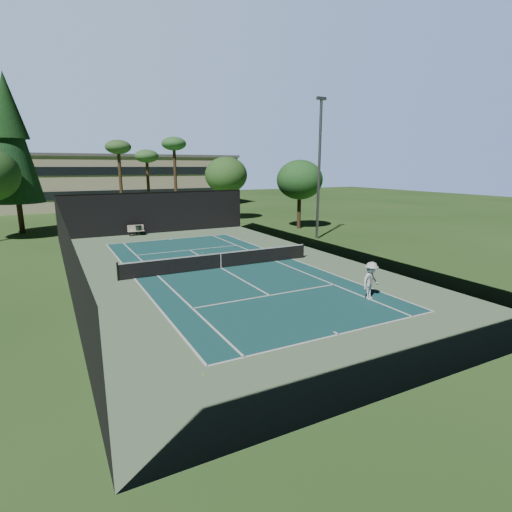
{
  "coord_description": "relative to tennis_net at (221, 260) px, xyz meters",
  "views": [
    {
      "loc": [
        -9.63,
        -23.28,
        6.44
      ],
      "look_at": [
        1.0,
        -3.0,
        1.3
      ],
      "focal_mm": 28.0,
      "sensor_mm": 36.0,
      "label": 1
    }
  ],
  "objects": [
    {
      "name": "palm_a",
      "position": [
        -2.0,
        24.0,
        7.63
      ],
      "size": [
        2.8,
        2.8,
        9.32
      ],
      "color": "#4B3420",
      "rests_on": "ground"
    },
    {
      "name": "trash_bin",
      "position": [
        -2.07,
        15.42,
        -0.08
      ],
      "size": [
        0.56,
        0.56,
        0.95
      ],
      "color": "black",
      "rests_on": "ground"
    },
    {
      "name": "fence",
      "position": [
        0.0,
        0.06,
        1.45
      ],
      "size": [
        18.04,
        32.05,
        4.03
      ],
      "color": "black",
      "rests_on": "ground"
    },
    {
      "name": "palm_b",
      "position": [
        1.5,
        26.0,
        6.8
      ],
      "size": [
        2.8,
        2.8,
        8.42
      ],
      "color": "#49311F",
      "rests_on": "ground"
    },
    {
      "name": "ground",
      "position": [
        0.0,
        0.0,
        -0.56
      ],
      "size": [
        160.0,
        160.0,
        0.0
      ],
      "primitive_type": "plane",
      "color": "#2D5620",
      "rests_on": "ground"
    },
    {
      "name": "tennis_ball_a",
      "position": [
        -5.76,
        -12.34,
        -0.53
      ],
      "size": [
        0.06,
        0.06,
        0.06
      ],
      "primitive_type": "sphere",
      "color": "#C6DC32",
      "rests_on": "ground"
    },
    {
      "name": "tennis_ball_c",
      "position": [
        0.5,
        4.84,
        -0.52
      ],
      "size": [
        0.07,
        0.07,
        0.07
      ],
      "primitive_type": "sphere",
      "color": "#D5E935",
      "rests_on": "ground"
    },
    {
      "name": "court_lines",
      "position": [
        0.0,
        0.0,
        -0.54
      ],
      "size": [
        11.07,
        23.87,
        0.01
      ],
      "color": "white",
      "rests_on": "ground"
    },
    {
      "name": "pine_tree",
      "position": [
        -12.0,
        22.0,
        9.0
      ],
      "size": [
        4.8,
        4.8,
        15.0
      ],
      "color": "#432A1C",
      "rests_on": "ground"
    },
    {
      "name": "apron_slab",
      "position": [
        0.0,
        0.0,
        -0.55
      ],
      "size": [
        18.0,
        32.0,
        0.01
      ],
      "primitive_type": "cube",
      "color": "#64865E",
      "rests_on": "ground"
    },
    {
      "name": "light_pole",
      "position": [
        12.0,
        6.0,
        5.9
      ],
      "size": [
        0.9,
        0.25,
        12.22
      ],
      "color": "gray",
      "rests_on": "ground"
    },
    {
      "name": "palm_c",
      "position": [
        4.0,
        23.0,
        8.05
      ],
      "size": [
        2.8,
        2.8,
        9.77
      ],
      "color": "#4A3320",
      "rests_on": "ground"
    },
    {
      "name": "campus_building",
      "position": [
        0.0,
        45.98,
        3.65
      ],
      "size": [
        40.5,
        12.5,
        8.3
      ],
      "color": "#B8AD8F",
      "rests_on": "ground"
    },
    {
      "name": "decid_tree_b",
      "position": [
        14.0,
        12.0,
        4.52
      ],
      "size": [
        4.8,
        4.8,
        7.14
      ],
      "color": "#4C3120",
      "rests_on": "ground"
    },
    {
      "name": "tennis_net",
      "position": [
        0.0,
        0.0,
        0.0
      ],
      "size": [
        12.9,
        0.1,
        1.1
      ],
      "color": "black",
      "rests_on": "ground"
    },
    {
      "name": "park_bench",
      "position": [
        -2.33,
        15.32,
        -0.01
      ],
      "size": [
        1.5,
        0.45,
        1.02
      ],
      "color": "beige",
      "rests_on": "ground"
    },
    {
      "name": "tennis_ball_b",
      "position": [
        -3.87,
        1.77,
        -0.52
      ],
      "size": [
        0.07,
        0.07,
        0.07
      ],
      "primitive_type": "sphere",
      "color": "#CCE133",
      "rests_on": "ground"
    },
    {
      "name": "tennis_ball_d",
      "position": [
        -6.77,
        5.55,
        -0.52
      ],
      "size": [
        0.08,
        0.08,
        0.08
      ],
      "primitive_type": "sphere",
      "color": "#D1DE32",
      "rests_on": "ground"
    },
    {
      "name": "court_surface",
      "position": [
        0.0,
        0.0,
        -0.55
      ],
      "size": [
        10.97,
        23.77,
        0.01
      ],
      "primitive_type": "cube",
      "color": "#195051",
      "rests_on": "ground"
    },
    {
      "name": "player",
      "position": [
        4.19,
        -9.13,
        0.39
      ],
      "size": [
        1.37,
        1.01,
        1.89
      ],
      "primitive_type": "imported",
      "rotation": [
        0.0,
        0.0,
        0.28
      ],
      "color": "silver",
      "rests_on": "ground"
    },
    {
      "name": "decid_tree_a",
      "position": [
        10.0,
        22.0,
        4.86
      ],
      "size": [
        5.12,
        5.12,
        7.62
      ],
      "color": "#49321F",
      "rests_on": "ground"
    }
  ]
}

